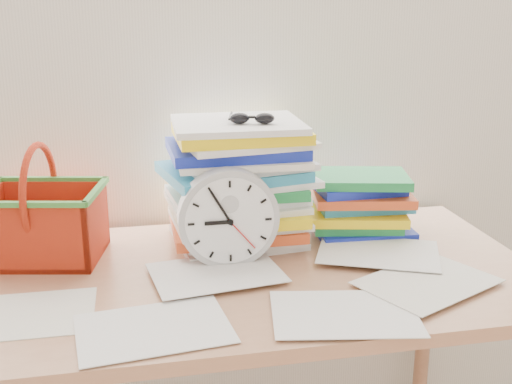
{
  "coord_description": "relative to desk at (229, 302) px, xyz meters",
  "views": [
    {
      "loc": [
        -0.2,
        0.28,
        1.34
      ],
      "look_at": [
        0.06,
        1.6,
        0.94
      ],
      "focal_mm": 45.0,
      "sensor_mm": 36.0,
      "label": 1
    }
  ],
  "objects": [
    {
      "name": "paper_stack",
      "position": [
        0.06,
        0.19,
        0.23
      ],
      "size": [
        0.37,
        0.32,
        0.31
      ],
      "primitive_type": null,
      "rotation": [
        0.0,
        0.0,
        0.09
      ],
      "color": "white",
      "rests_on": "desk"
    },
    {
      "name": "curtain",
      "position": [
        0.0,
        0.38,
        0.62
      ],
      "size": [
        2.4,
        0.01,
        2.5
      ],
      "primitive_type": "cube",
      "color": "white",
      "rests_on": "room_shell"
    },
    {
      "name": "basket",
      "position": [
        -0.41,
        0.17,
        0.21
      ],
      "size": [
        0.31,
        0.26,
        0.27
      ],
      "primitive_type": null,
      "rotation": [
        0.0,
        0.0,
        -0.2
      ],
      "color": "red",
      "rests_on": "desk"
    },
    {
      "name": "sunglasses",
      "position": [
        0.08,
        0.15,
        0.4
      ],
      "size": [
        0.14,
        0.13,
        0.03
      ],
      "primitive_type": null,
      "rotation": [
        0.0,
        0.0,
        -0.22
      ],
      "color": "black",
      "rests_on": "paper_stack"
    },
    {
      "name": "desk",
      "position": [
        0.0,
        0.0,
        0.0
      ],
      "size": [
        1.4,
        0.7,
        0.75
      ],
      "color": "#B07652",
      "rests_on": "ground"
    },
    {
      "name": "scattered_papers",
      "position": [
        0.0,
        0.0,
        0.08
      ],
      "size": [
        1.26,
        0.42,
        0.02
      ],
      "primitive_type": null,
      "color": "white",
      "rests_on": "desk"
    },
    {
      "name": "clock",
      "position": [
        0.01,
        0.04,
        0.19
      ],
      "size": [
        0.23,
        0.05,
        0.23
      ],
      "primitive_type": "cylinder",
      "rotation": [
        1.57,
        0.0,
        0.0
      ],
      "color": "#B6B6B6",
      "rests_on": "desk"
    },
    {
      "name": "book_stack",
      "position": [
        0.37,
        0.18,
        0.15
      ],
      "size": [
        0.29,
        0.23,
        0.16
      ],
      "primitive_type": null,
      "rotation": [
        0.0,
        0.0,
        -0.1
      ],
      "color": "white",
      "rests_on": "desk"
    }
  ]
}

